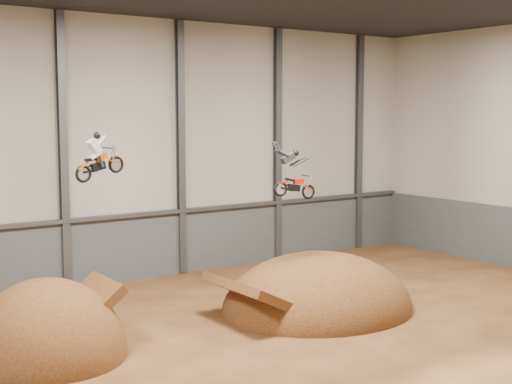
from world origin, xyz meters
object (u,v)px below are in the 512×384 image
takeoff_ramp (48,354)px  landing_ramp (318,310)px  fmx_rider_b (294,171)px  fmx_rider_a (101,153)px

takeoff_ramp → landing_ramp: takeoff_ramp is taller
takeoff_ramp → landing_ramp: size_ratio=0.72×
takeoff_ramp → fmx_rider_b: bearing=-9.6°
landing_ramp → fmx_rider_b: bearing=-161.7°
landing_ramp → fmx_rider_b: 6.81m
takeoff_ramp → fmx_rider_a: bearing=-29.1°
takeoff_ramp → fmx_rider_b: 12.23m
takeoff_ramp → fmx_rider_b: fmx_rider_b is taller
takeoff_ramp → fmx_rider_a: 7.81m
fmx_rider_a → fmx_rider_b: (8.36, -0.70, -1.02)m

